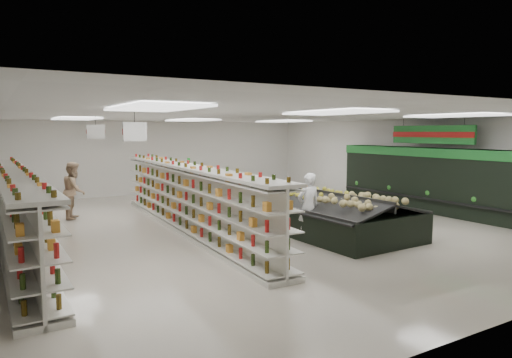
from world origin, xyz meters
TOP-DOWN VIEW (x-y plane):
  - floor at (0.00, 0.00)m, footprint 16.00×16.00m
  - ceiling at (0.00, 0.00)m, footprint 14.00×16.00m
  - wall_back at (0.00, 8.00)m, footprint 14.00×0.02m
  - wall_right at (7.00, 0.00)m, footprint 0.02×16.00m
  - produce_wall_case at (6.53, -1.50)m, footprint 0.93×8.00m
  - aisle_sign_near at (-3.80, -2.00)m, footprint 0.52×0.06m
  - aisle_sign_far at (-3.80, 2.00)m, footprint 0.52×0.06m
  - hortifruti_banner at (6.25, -1.50)m, footprint 0.12×3.20m
  - gondola_left at (-6.01, 0.28)m, footprint 0.92×10.52m
  - gondola_center at (-1.77, 0.16)m, footprint 1.24×10.54m
  - produce_island at (1.41, -0.61)m, footprint 2.99×7.67m
  - soda_endcap at (-0.19, 5.12)m, footprint 1.46×1.24m
  - shopper_main at (0.38, -2.55)m, footprint 0.64×0.43m
  - shopper_background at (-4.20, 3.60)m, footprint 0.80×1.00m

SIDE VIEW (x-z plane):
  - floor at x=0.00m, z-range 0.00..0.00m
  - produce_island at x=1.41m, z-range -0.05..1.08m
  - soda_endcap at x=-0.19m, z-range -0.02..1.56m
  - gondola_center at x=-1.77m, z-range -0.07..1.75m
  - gondola_left at x=-6.01m, z-range -0.07..1.75m
  - shopper_main at x=0.38m, z-range 0.00..1.73m
  - shopper_background at x=-4.20m, z-range 0.00..1.80m
  - produce_wall_case at x=6.53m, z-range 0.14..2.34m
  - wall_back at x=0.00m, z-range 0.00..3.20m
  - wall_right at x=7.00m, z-range 0.00..3.20m
  - hortifruti_banner at x=6.25m, z-range 2.18..3.13m
  - aisle_sign_near at x=-3.80m, z-range 2.38..3.13m
  - aisle_sign_far at x=-3.80m, z-range 2.38..3.13m
  - ceiling at x=0.00m, z-range 3.19..3.21m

